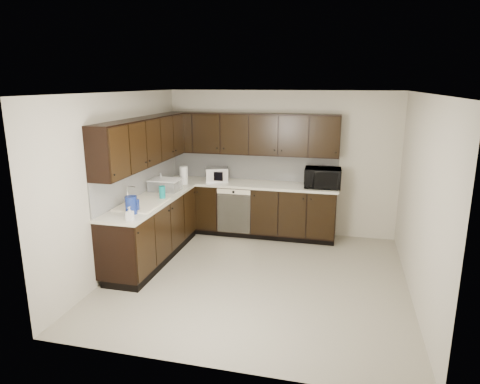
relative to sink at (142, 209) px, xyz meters
name	(u,v)px	position (x,y,z in m)	size (l,w,h in m)	color
floor	(257,278)	(1.68, 0.01, -0.88)	(4.00, 4.00, 0.00)	#A39C87
ceiling	(259,93)	(1.68, 0.01, 1.62)	(4.00, 4.00, 0.00)	white
wall_back	(281,163)	(1.68, 2.01, 0.37)	(4.00, 0.02, 2.50)	#BEB7A2
wall_left	(120,182)	(-0.32, 0.01, 0.37)	(0.02, 4.00, 2.50)	#BEB7A2
wall_right	(420,200)	(3.68, 0.01, 0.37)	(0.02, 4.00, 2.50)	#BEB7A2
wall_front	(212,245)	(1.68, -1.99, 0.37)	(4.00, 0.02, 2.50)	#BEB7A2
lower_cabinets	(211,220)	(0.67, 1.12, -0.47)	(3.00, 2.80, 0.90)	black
countertop	(211,190)	(0.67, 1.12, 0.04)	(3.03, 2.83, 0.04)	silver
backsplash	(202,171)	(0.46, 1.33, 0.30)	(3.00, 2.80, 0.48)	beige
upper_cabinets	(206,137)	(0.58, 1.22, 0.89)	(3.00, 2.80, 0.70)	black
dishwasher	(234,208)	(0.98, 1.42, -0.33)	(0.58, 0.04, 0.78)	#F6EAC9
sink	(142,209)	(0.00, 0.00, 0.00)	(0.54, 0.82, 0.42)	#F6EAC9
microwave	(322,178)	(2.43, 1.66, 0.22)	(0.59, 0.40, 0.33)	black
soap_bottle_a	(130,214)	(0.18, -0.69, 0.15)	(0.08, 0.08, 0.18)	gray
soap_bottle_b	(161,181)	(-0.13, 0.98, 0.19)	(0.10, 0.10, 0.25)	gray
toaster_oven	(217,174)	(0.60, 1.70, 0.18)	(0.38, 0.28, 0.24)	silver
storage_bin	(165,185)	(-0.01, 0.86, 0.15)	(0.46, 0.34, 0.18)	white
blue_pitcher	(131,205)	(0.06, -0.41, 0.18)	(0.16, 0.16, 0.24)	navy
teal_tumbler	(162,193)	(0.17, 0.34, 0.16)	(0.09, 0.09, 0.20)	#0C8786
paper_towel_roll	(184,175)	(0.12, 1.36, 0.21)	(0.14, 0.14, 0.30)	white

